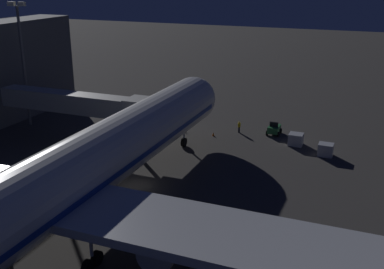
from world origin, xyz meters
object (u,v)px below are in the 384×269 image
object	(u,v)px
airliner_at_gate	(54,188)
baggage_tug_spare	(274,129)
traffic_cone_nose_port	(213,134)
jet_bridge	(86,104)
apron_floodlight_mast	(23,56)
ground_crew_near_nose_gear	(239,126)
baggage_container_near_belt	(296,139)
baggage_container_mid_row	(326,150)
traffic_cone_nose_starboard	(185,130)

from	to	relation	value
airliner_at_gate	baggage_tug_spare	world-z (taller)	airliner_at_gate
traffic_cone_nose_port	airliner_at_gate	bearing A→B (deg)	86.08
jet_bridge	apron_floodlight_mast	distance (m)	14.85
traffic_cone_nose_port	ground_crew_near_nose_gear	bearing A→B (deg)	-136.61
apron_floodlight_mast	baggage_container_near_belt	distance (m)	40.92
baggage_tug_spare	baggage_container_mid_row	size ratio (longest dim) A/B	1.32
baggage_tug_spare	traffic_cone_nose_starboard	world-z (taller)	baggage_tug_spare
baggage_tug_spare	baggage_container_mid_row	xyz separation A→B (m)	(-7.93, 5.84, 0.02)
ground_crew_near_nose_gear	airliner_at_gate	bearing A→B (deg)	81.59
baggage_container_mid_row	traffic_cone_nose_port	world-z (taller)	baggage_container_mid_row
airliner_at_gate	apron_floodlight_mast	size ratio (longest dim) A/B	3.68
jet_bridge	apron_floodlight_mast	size ratio (longest dim) A/B	1.25
apron_floodlight_mast	baggage_container_near_belt	world-z (taller)	apron_floodlight_mast
ground_crew_near_nose_gear	apron_floodlight_mast	bearing A→B (deg)	15.34
baggage_container_mid_row	airliner_at_gate	bearing A→B (deg)	59.31
baggage_container_mid_row	traffic_cone_nose_port	bearing A→B (deg)	-6.74
ground_crew_near_nose_gear	traffic_cone_nose_port	distance (m)	4.14
traffic_cone_nose_starboard	airliner_at_gate	bearing A→B (deg)	93.92
airliner_at_gate	traffic_cone_nose_starboard	size ratio (longest dim) A/B	121.57
jet_bridge	traffic_cone_nose_starboard	xyz separation A→B (m)	(-9.91, -9.89, -5.44)
apron_floodlight_mast	traffic_cone_nose_starboard	size ratio (longest dim) A/B	33.01
airliner_at_gate	baggage_tug_spare	size ratio (longest dim) A/B	27.38
jet_bridge	baggage_container_mid_row	world-z (taller)	jet_bridge
jet_bridge	apron_floodlight_mast	world-z (taller)	apron_floodlight_mast
baggage_container_mid_row	traffic_cone_nose_starboard	bearing A→B (deg)	-5.28
jet_bridge	ground_crew_near_nose_gear	bearing A→B (deg)	-143.69
baggage_tug_spare	ground_crew_near_nose_gear	distance (m)	5.02
airliner_at_gate	jet_bridge	distance (m)	25.33
jet_bridge	baggage_container_mid_row	size ratio (longest dim) A/B	12.27
jet_bridge	baggage_container_near_belt	xyz separation A→B (m)	(-25.86, -10.58, -4.91)
ground_crew_near_nose_gear	baggage_container_near_belt	bearing A→B (deg)	166.17
jet_bridge	apron_floodlight_mast	bearing A→B (deg)	-17.75
traffic_cone_nose_starboard	traffic_cone_nose_port	bearing A→B (deg)	180.00
baggage_container_near_belt	ground_crew_near_nose_gear	bearing A→B (deg)	-13.83
traffic_cone_nose_port	traffic_cone_nose_starboard	bearing A→B (deg)	0.00
airliner_at_gate	baggage_container_near_belt	bearing A→B (deg)	-112.72
baggage_tug_spare	traffic_cone_nose_starboard	bearing A→B (deg)	18.01
airliner_at_gate	ground_crew_near_nose_gear	xyz separation A→B (m)	(-5.16, -34.94, -4.66)
baggage_container_mid_row	traffic_cone_nose_port	xyz separation A→B (m)	(15.77, -1.86, -0.53)
ground_crew_near_nose_gear	traffic_cone_nose_starboard	xyz separation A→B (m)	(7.36, 2.80, -0.69)
traffic_cone_nose_starboard	baggage_container_near_belt	bearing A→B (deg)	-177.53
apron_floodlight_mast	baggage_container_mid_row	xyz separation A→B (m)	(-43.47, -3.75, -9.72)
airliner_at_gate	baggage_tug_spare	bearing A→B (deg)	-105.53
airliner_at_gate	traffic_cone_nose_port	distance (m)	32.66
apron_floodlight_mast	baggage_container_mid_row	world-z (taller)	apron_floodlight_mast
baggage_tug_spare	apron_floodlight_mast	bearing A→B (deg)	15.10
airliner_at_gate	baggage_tug_spare	xyz separation A→B (m)	(-10.04, -36.12, -4.84)
baggage_container_near_belt	baggage_container_mid_row	bearing A→B (deg)	148.85
apron_floodlight_mast	ground_crew_near_nose_gear	xyz separation A→B (m)	(-30.66, -8.41, -9.56)
jet_bridge	baggage_container_mid_row	xyz separation A→B (m)	(-30.09, -8.03, -4.91)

